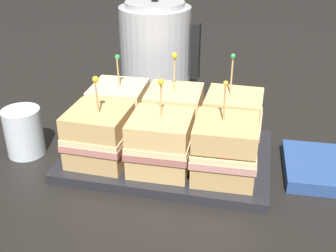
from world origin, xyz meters
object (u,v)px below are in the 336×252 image
(drinking_glass, at_px, (24,132))
(serving_platter, at_px, (168,155))
(sandwich_front_center, at_px, (162,143))
(kettle_steel, at_px, (156,51))
(sandwich_front_right, at_px, (225,149))
(sandwich_back_center, at_px, (174,115))
(sandwich_front_left, at_px, (99,136))
(sandwich_back_left, at_px, (120,110))
(sandwich_back_right, at_px, (233,120))
(napkin_stack, at_px, (326,168))

(drinking_glass, bearing_deg, serving_platter, 7.77)
(sandwich_front_center, bearing_deg, kettle_steel, 105.88)
(sandwich_front_right, relative_size, kettle_steel, 0.68)
(sandwich_front_center, xyz_separation_m, sandwich_front_right, (0.11, -0.00, 0.00))
(sandwich_front_right, bearing_deg, sandwich_back_center, 135.13)
(sandwich_front_left, bearing_deg, sandwich_front_right, -0.39)
(sandwich_back_center, relative_size, drinking_glass, 1.91)
(serving_platter, relative_size, sandwich_front_right, 2.20)
(sandwich_front_left, height_order, sandwich_front_right, sandwich_front_right)
(serving_platter, height_order, sandwich_front_left, sandwich_front_left)
(sandwich_back_left, relative_size, sandwich_back_right, 0.93)
(kettle_steel, xyz_separation_m, napkin_stack, (0.39, -0.29, -0.11))
(sandwich_back_center, xyz_separation_m, kettle_steel, (-0.10, 0.25, 0.05))
(serving_platter, distance_m, sandwich_back_center, 0.08)
(sandwich_back_center, relative_size, kettle_steel, 0.70)
(sandwich_front_right, distance_m, sandwich_back_right, 0.11)
(sandwich_back_left, distance_m, kettle_steel, 0.25)
(sandwich_back_left, relative_size, sandwich_back_center, 0.94)
(sandwich_back_left, relative_size, drinking_glass, 1.79)
(napkin_stack, bearing_deg, sandwich_front_center, -166.30)
(sandwich_front_left, height_order, napkin_stack, sandwich_front_left)
(sandwich_back_left, height_order, sandwich_back_right, sandwich_back_right)
(sandwich_front_center, distance_m, sandwich_back_left, 0.16)
(sandwich_front_center, bearing_deg, sandwich_back_left, 136.28)
(sandwich_back_right, bearing_deg, sandwich_front_center, -134.98)
(sandwich_back_right, bearing_deg, napkin_stack, -13.46)
(sandwich_back_center, bearing_deg, serving_platter, -89.50)
(sandwich_back_center, height_order, sandwich_back_right, sandwich_back_right)
(sandwich_back_left, bearing_deg, serving_platter, -25.82)
(drinking_glass, bearing_deg, napkin_stack, 5.29)
(sandwich_back_right, height_order, napkin_stack, sandwich_back_right)
(sandwich_front_center, height_order, sandwich_front_right, sandwich_front_right)
(serving_platter, relative_size, napkin_stack, 2.47)
(serving_platter, xyz_separation_m, sandwich_front_left, (-0.12, -0.06, 0.06))
(sandwich_back_left, bearing_deg, napkin_stack, -5.63)
(serving_platter, bearing_deg, sandwich_back_center, 90.50)
(sandwich_front_right, relative_size, sandwich_back_center, 0.97)
(sandwich_front_right, distance_m, kettle_steel, 0.42)
(sandwich_back_right, bearing_deg, sandwich_back_left, -179.41)
(sandwich_back_right, height_order, drinking_glass, sandwich_back_right)
(sandwich_back_left, xyz_separation_m, kettle_steel, (0.01, 0.25, 0.05))
(sandwich_front_center, relative_size, sandwich_front_right, 0.96)
(drinking_glass, bearing_deg, sandwich_front_right, -2.71)
(sandwich_front_left, height_order, sandwich_back_left, sandwich_back_left)
(sandwich_front_left, xyz_separation_m, sandwich_back_center, (0.11, 0.11, 0.00))
(drinking_glass, bearing_deg, kettle_steel, 62.31)
(sandwich_front_center, xyz_separation_m, drinking_glass, (-0.28, 0.02, -0.02))
(sandwich_back_left, bearing_deg, sandwich_front_center, -43.72)
(sandwich_back_center, xyz_separation_m, napkin_stack, (0.29, -0.04, -0.06))
(kettle_steel, bearing_deg, sandwich_front_center, -74.12)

